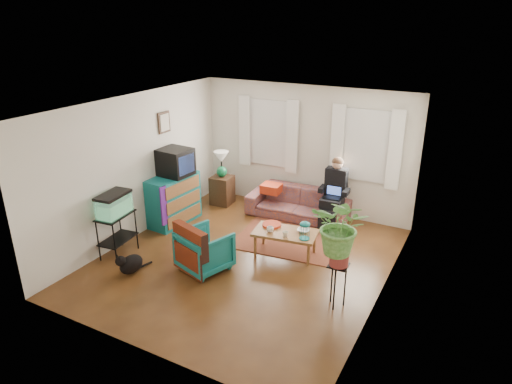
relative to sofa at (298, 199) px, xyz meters
The scene contains 31 objects.
floor 2.09m from the sofa, 92.14° to the right, with size 4.50×5.00×0.01m, color #4F2B14.
ceiling 3.01m from the sofa, 92.14° to the right, with size 4.50×5.00×0.01m, color white.
wall_back 1.01m from the sofa, 99.65° to the left, with size 4.50×0.01×2.60m, color silver.
wall_front 4.64m from the sofa, 90.96° to the right, with size 4.50×0.01×2.60m, color silver.
wall_left 3.23m from the sofa, 138.62° to the right, with size 0.01×5.00×2.60m, color silver.
wall_right 3.12m from the sofa, 43.33° to the right, with size 0.01×5.00×2.60m, color silver.
window_left 1.51m from the sofa, 153.87° to the left, with size 1.08×0.04×1.38m, color white.
window_right 1.70m from the sofa, 20.12° to the left, with size 1.08×0.04×1.38m, color white.
curtains_left 1.49m from the sofa, 158.23° to the left, with size 1.36×0.06×1.50m, color white.
curtains_right 1.68m from the sofa, 16.61° to the left, with size 1.36×0.06×1.50m, color white.
picture_frame 3.02m from the sofa, 152.36° to the right, with size 0.04×0.32×0.40m, color #3D2616.
area_rug 1.04m from the sofa, 69.95° to the right, with size 2.00×1.60×0.01m, color brown.
sofa is the anchor object (origin of this frame).
seated_person 0.76m from the sofa, ahead, with size 0.51×0.62×1.21m, color black, non-canonical shape.
side_table 1.73m from the sofa, behind, with size 0.43×0.43×0.62m, color #3E2317.
table_lamp 1.80m from the sofa, behind, with size 0.32×0.32×0.57m, color white, non-canonical shape.
dresser 2.49m from the sofa, 146.10° to the right, with size 0.54×1.08×0.97m, color navy.
crt_tv 2.55m from the sofa, 147.80° to the right, with size 0.59×0.54×0.52m, color black.
aquarium_stand 3.56m from the sofa, 125.67° to the right, with size 0.37×0.67×0.75m, color black.
aquarium 3.60m from the sofa, 125.67° to the right, with size 0.33×0.61×0.39m, color #7FD899.
black_cat 3.57m from the sofa, 114.49° to the right, with size 0.29×0.44×0.38m, color black.
armchair 2.63m from the sofa, 101.26° to the right, with size 0.72×0.68×0.74m, color #115966.
serape_throw 2.91m from the sofa, 101.92° to the right, with size 0.74×0.17×0.61m, color #9E0A0A.
coffee_table 1.62m from the sofa, 74.39° to the right, with size 1.06×0.58×0.44m, color olive.
cup_a 1.70m from the sofa, 82.90° to the right, with size 0.12×0.12×0.09m, color white.
cup_b 1.79m from the sofa, 73.53° to the right, with size 0.10×0.10×0.09m, color beige.
bowl 1.58m from the sofa, 63.47° to the right, with size 0.21×0.21×0.05m, color white.
snack_tray 1.46m from the sofa, 85.06° to the right, with size 0.33×0.33×0.04m, color #B21414.
birdcage 1.84m from the sofa, 63.49° to the right, with size 0.17×0.17×0.31m, color #115B6B, non-canonical shape.
plant_stand 3.06m from the sofa, 56.37° to the right, with size 0.28×0.28×0.66m, color black.
potted_plant 3.14m from the sofa, 56.37° to the right, with size 0.76×0.65×0.84m, color #599947.
Camera 1 is at (3.35, -5.83, 3.89)m, focal length 32.00 mm.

